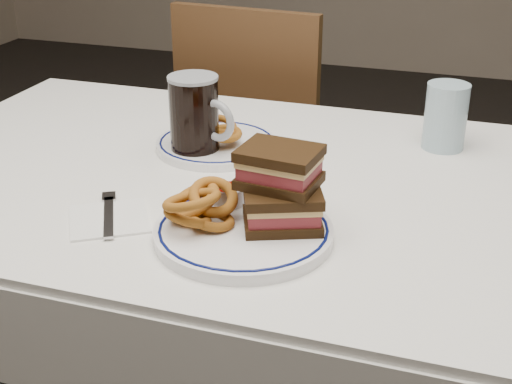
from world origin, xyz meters
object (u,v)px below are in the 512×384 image
(chair_far, at_px, (261,143))
(far_plate, at_px, (217,144))
(main_plate, at_px, (244,232))
(reuben_sandwich, at_px, (281,187))
(beer_mug, at_px, (196,116))

(chair_far, relative_size, far_plate, 3.84)
(main_plate, bearing_deg, chair_far, 106.28)
(reuben_sandwich, height_order, beer_mug, beer_mug)
(reuben_sandwich, bearing_deg, beer_mug, 134.16)
(main_plate, distance_m, beer_mug, 0.35)
(chair_far, distance_m, main_plate, 1.07)
(reuben_sandwich, height_order, far_plate, reuben_sandwich)
(main_plate, relative_size, reuben_sandwich, 1.92)
(reuben_sandwich, bearing_deg, far_plate, 126.40)
(chair_far, xyz_separation_m, far_plate, (0.12, -0.67, 0.26))
(beer_mug, bearing_deg, chair_far, 97.88)
(far_plate, bearing_deg, reuben_sandwich, -53.60)
(reuben_sandwich, relative_size, beer_mug, 0.90)
(main_plate, height_order, far_plate, main_plate)
(main_plate, xyz_separation_m, beer_mug, (-0.19, 0.28, 0.07))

